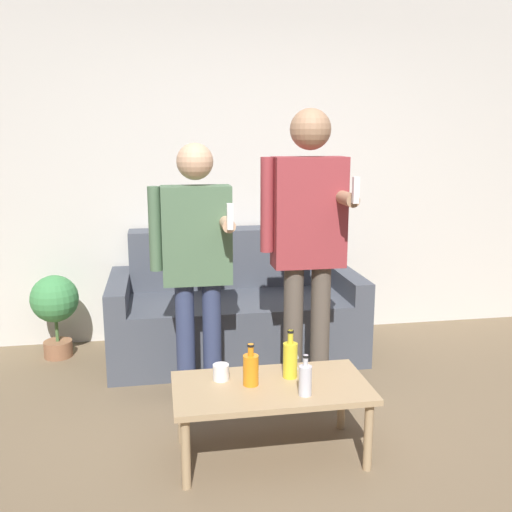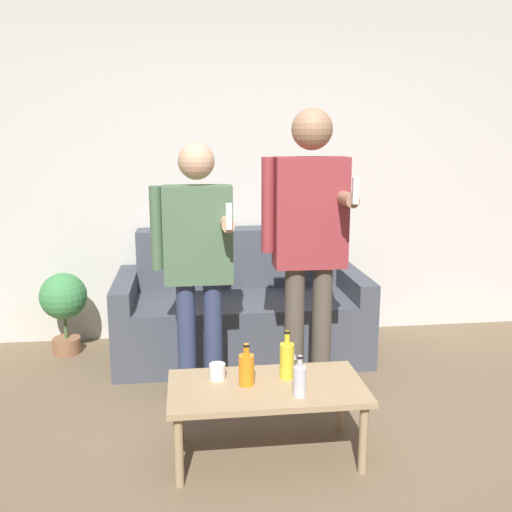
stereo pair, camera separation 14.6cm
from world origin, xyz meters
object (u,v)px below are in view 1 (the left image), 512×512
bottle_orange (290,359)px  couch (235,311)px  person_standing_right (308,233)px  coffee_table (271,393)px  person_standing_left (196,255)px

bottle_orange → couch: bearing=94.3°
couch → person_standing_right: size_ratio=1.03×
coffee_table → bottle_orange: bearing=34.2°
coffee_table → person_standing_right: 0.98m
couch → person_standing_right: person_standing_right is taller
couch → bottle_orange: (0.10, -1.38, 0.17)m
couch → person_standing_right: bearing=-69.9°
person_standing_left → person_standing_right: size_ratio=0.89×
couch → bottle_orange: bearing=-85.7°
couch → person_standing_left: size_ratio=1.15×
person_standing_right → coffee_table: bearing=-119.6°
person_standing_right → bottle_orange: bearing=-113.2°
couch → person_standing_left: person_standing_left is taller
coffee_table → person_standing_left: bearing=116.0°
person_standing_left → person_standing_right: person_standing_right is taller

